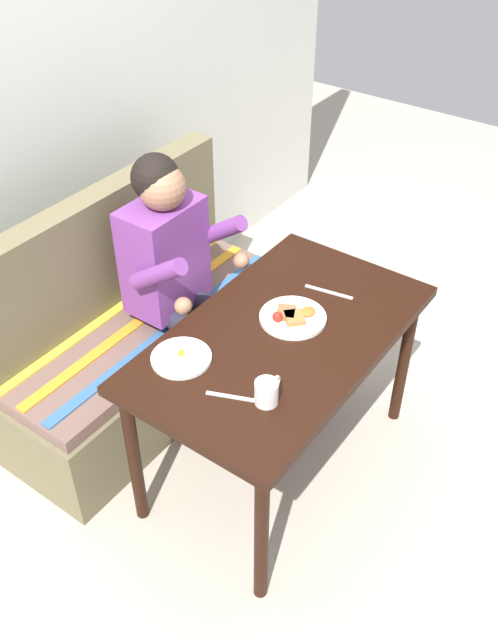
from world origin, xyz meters
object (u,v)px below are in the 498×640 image
at_px(knife, 329,292).
at_px(table, 281,350).
at_px(fork, 231,397).
at_px(plate_breakfast, 292,317).
at_px(plate_eggs, 181,358).
at_px(coffee_mug, 267,391).
at_px(couch, 140,337).
at_px(person, 178,265).

bearing_deg(knife, table, 167.47).
bearing_deg(fork, table, -15.64).
xyz_separation_m(table, plate_breakfast, (0.09, 0.01, 0.10)).
relative_size(table, plate_eggs, 5.57).
distance_m(coffee_mug, knife, 0.65).
height_order(table, plate_eggs, plate_eggs).
distance_m(table, couch, 0.83).
relative_size(person, coffee_mug, 10.27).
bearing_deg(person, table, -99.79).
bearing_deg(person, knife, -70.45).
xyz_separation_m(table, plate_eggs, (-0.33, 0.21, 0.09)).
height_order(plate_eggs, fork, plate_eggs).
relative_size(fork, knife, 0.85).
bearing_deg(coffee_mug, knife, 12.41).
height_order(plate_breakfast, fork, plate_breakfast).
xyz_separation_m(plate_eggs, fork, (-0.05, -0.25, -0.01)).
relative_size(couch, plate_eggs, 6.68).
xyz_separation_m(couch, person, (0.10, -0.17, 0.41)).
relative_size(plate_eggs, knife, 1.08).
distance_m(fork, knife, 0.69).
bearing_deg(couch, fork, -114.82).
bearing_deg(plate_eggs, table, -32.26).
height_order(coffee_mug, knife, coffee_mug).
bearing_deg(coffee_mug, couch, 70.72).
height_order(person, fork, person).
relative_size(plate_eggs, coffee_mug, 1.83).
height_order(couch, plate_eggs, couch).
bearing_deg(knife, plate_eggs, 150.93).
distance_m(table, plate_breakfast, 0.13).
distance_m(couch, plate_eggs, 0.77).
xyz_separation_m(coffee_mug, knife, (0.64, 0.14, -0.04)).
relative_size(plate_breakfast, coffee_mug, 2.15).
distance_m(plate_eggs, knife, 0.68).
height_order(plate_breakfast, knife, plate_breakfast).
distance_m(couch, knife, 0.93).
relative_size(couch, knife, 7.20).
bearing_deg(knife, coffee_mug, -177.79).
bearing_deg(coffee_mug, table, 25.48).
relative_size(plate_eggs, fork, 1.27).
height_order(couch, fork, couch).
relative_size(person, fork, 7.13).
distance_m(table, plate_eggs, 0.40).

